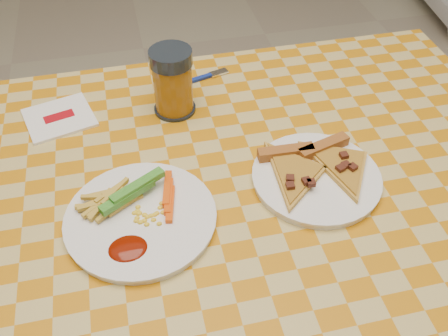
% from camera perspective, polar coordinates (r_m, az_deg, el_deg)
% --- Properties ---
extents(table, '(1.28, 0.88, 0.76)m').
position_cam_1_polar(table, '(0.92, -1.82, -6.33)').
color(table, white).
rests_on(table, ground).
extents(plate_left, '(0.27, 0.27, 0.01)m').
position_cam_1_polar(plate_left, '(0.83, -9.47, -5.79)').
color(plate_left, white).
rests_on(plate_left, table).
extents(plate_right, '(0.24, 0.24, 0.01)m').
position_cam_1_polar(plate_right, '(0.89, 10.47, -1.19)').
color(plate_right, white).
rests_on(plate_right, table).
extents(fries_veggies, '(0.18, 0.17, 0.04)m').
position_cam_1_polar(fries_veggies, '(0.83, -10.31, -4.32)').
color(fries_veggies, gold).
rests_on(fries_veggies, plate_left).
extents(pizza_slices, '(0.24, 0.22, 0.02)m').
position_cam_1_polar(pizza_slices, '(0.89, 10.40, 0.16)').
color(pizza_slices, gold).
rests_on(pizza_slices, plate_right).
extents(drink_glass, '(0.09, 0.09, 0.14)m').
position_cam_1_polar(drink_glass, '(1.00, -5.88, 9.72)').
color(drink_glass, black).
rests_on(drink_glass, table).
extents(napkin, '(0.15, 0.15, 0.01)m').
position_cam_1_polar(napkin, '(1.06, -18.31, 5.49)').
color(napkin, white).
rests_on(napkin, table).
extents(fork, '(0.13, 0.05, 0.01)m').
position_cam_1_polar(fork, '(1.12, -2.63, 10.26)').
color(fork, navy).
rests_on(fork, table).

